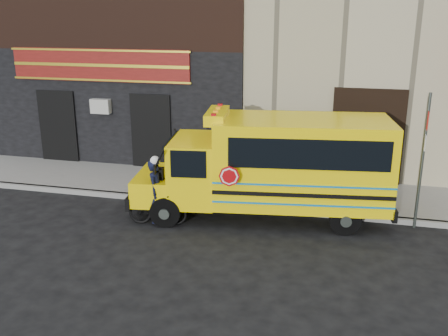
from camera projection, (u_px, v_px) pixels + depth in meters
name	position (u px, v px, depth m)	size (l,w,h in m)	color
ground	(195.00, 246.00, 11.97)	(120.00, 120.00, 0.00)	black
curb	(221.00, 205.00, 14.36)	(40.00, 0.20, 0.15)	gray
sidewalk	(233.00, 188.00, 15.75)	(40.00, 3.00, 0.15)	gray
school_bus	(276.00, 164.00, 13.26)	(7.12, 3.02, 2.92)	black
sign_pole	(423.00, 157.00, 12.42)	(0.08, 0.31, 3.53)	#414944
bicycle	(158.00, 208.00, 13.06)	(0.44, 1.55, 0.93)	black
cyclist	(156.00, 193.00, 13.05)	(0.62, 0.40, 1.69)	black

